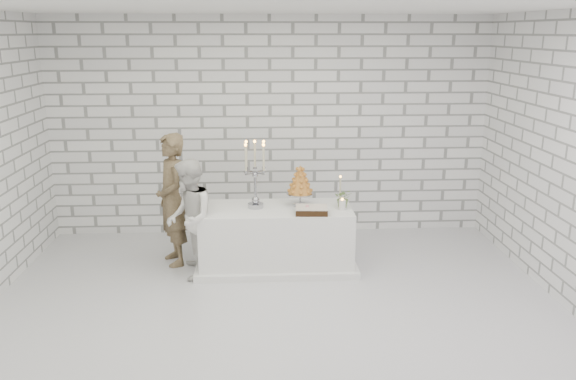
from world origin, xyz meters
The scene contains 13 objects.
ground centered at (0.00, 0.00, 0.00)m, with size 6.00×5.00×0.01m, color silver.
ceiling centered at (0.00, 0.00, 3.00)m, with size 6.00×5.00×0.01m, color white.
wall_back centered at (0.00, 2.50, 1.50)m, with size 6.00×0.01×3.00m, color white.
wall_front centered at (0.00, -2.50, 1.50)m, with size 6.00×0.01×3.00m, color white.
cake_table centered at (0.03, 1.16, 0.38)m, with size 1.80×0.80×0.75m, color white.
groom centered at (-1.21, 1.36, 0.81)m, with size 0.59×0.39×1.62m, color brown.
bride centered at (-0.97, 0.95, 0.70)m, with size 0.68×0.53×1.39m, color white.
candelabra centered at (-0.21, 1.19, 1.16)m, with size 0.33×0.33×0.82m, color #9FA0A9, non-canonical shape.
croquembouche centered at (0.33, 1.25, 1.00)m, with size 0.32×0.32×0.50m, color #95591F, non-canonical shape.
chocolate_cake centered at (0.44, 0.92, 0.79)m, with size 0.36×0.26×0.08m, color black.
pillar_candle centered at (0.81, 1.05, 0.81)m, with size 0.08×0.08×0.12m, color white.
extra_taper centered at (0.82, 1.34, 0.91)m, with size 0.06×0.06×0.32m, color beige.
flowers centered at (0.84, 1.14, 0.86)m, with size 0.21×0.18×0.23m, color #4B713A.
Camera 1 is at (-0.17, -5.48, 2.78)m, focal length 36.45 mm.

